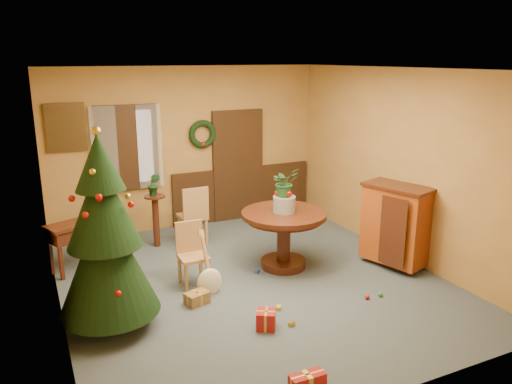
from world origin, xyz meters
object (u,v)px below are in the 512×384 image
dining_table (284,229)px  sideboard (395,223)px  chair_near (192,251)px  writing_desk (77,234)px  christmas_tree (105,237)px

dining_table → sideboard: sideboard is taller
dining_table → chair_near: (-1.41, 0.06, -0.13)m
dining_table → sideboard: size_ratio=1.00×
chair_near → dining_table: bearing=-2.3°
chair_near → writing_desk: 1.79m
dining_table → christmas_tree: bearing=-165.9°
sideboard → writing_desk: bearing=156.5°
christmas_tree → sideboard: bearing=0.0°
christmas_tree → writing_desk: bearing=94.4°
christmas_tree → dining_table: bearing=14.1°
chair_near → writing_desk: chair_near is taller
christmas_tree → sideboard: christmas_tree is taller
chair_near → sideboard: bearing=-13.8°
chair_near → christmas_tree: bearing=-149.6°
dining_table → writing_desk: (-2.77, 1.20, -0.05)m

